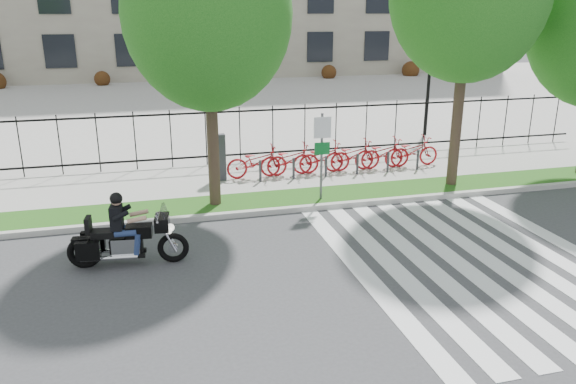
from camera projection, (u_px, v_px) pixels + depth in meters
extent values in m
plane|color=#3B3B3D|center=(263.00, 286.00, 11.47)|extent=(120.00, 120.00, 0.00)
cube|color=#B2B0A7|center=(231.00, 215.00, 15.22)|extent=(60.00, 0.20, 0.15)
cube|color=#1D5615|center=(226.00, 205.00, 16.00)|extent=(60.00, 1.50, 0.15)
cube|color=#9F9C95|center=(214.00, 180.00, 18.30)|extent=(60.00, 3.50, 0.15)
cube|color=#9F9C95|center=(176.00, 101.00, 34.45)|extent=(80.00, 34.00, 0.10)
cylinder|color=black|center=(428.00, 92.00, 24.32)|extent=(0.14, 0.14, 4.00)
cylinder|color=black|center=(432.00, 47.00, 23.74)|extent=(0.06, 0.70, 0.70)
sphere|color=white|center=(424.00, 44.00, 23.62)|extent=(0.36, 0.36, 0.36)
sphere|color=white|center=(439.00, 44.00, 23.79)|extent=(0.36, 0.36, 0.36)
cylinder|color=#3D2B21|center=(213.00, 137.00, 15.32)|extent=(0.32, 0.32, 3.83)
ellipsoid|color=#135416|center=(207.00, 13.00, 14.32)|extent=(4.37, 4.37, 5.02)
cylinder|color=#3D2B21|center=(457.00, 114.00, 17.05)|extent=(0.32, 0.32, 4.40)
cube|color=#2D2D33|center=(220.00, 157.00, 17.86)|extent=(0.35, 0.25, 1.50)
imported|color=#A8141A|center=(257.00, 162.00, 18.23)|extent=(2.00, 0.70, 1.05)
cylinder|color=#2D2D33|center=(260.00, 171.00, 17.82)|extent=(0.08, 0.08, 0.70)
imported|color=#A8141A|center=(290.00, 160.00, 18.49)|extent=(2.00, 0.70, 1.05)
cylinder|color=#2D2D33|center=(294.00, 169.00, 18.09)|extent=(0.08, 0.08, 0.70)
imported|color=#A8141A|center=(321.00, 157.00, 18.76)|extent=(2.00, 0.70, 1.05)
cylinder|color=#2D2D33|center=(326.00, 166.00, 18.35)|extent=(0.08, 0.08, 0.70)
imported|color=#A8141A|center=(352.00, 155.00, 19.03)|extent=(2.00, 0.70, 1.05)
cylinder|color=#2D2D33|center=(357.00, 164.00, 18.62)|extent=(0.08, 0.08, 0.70)
imported|color=#A8141A|center=(382.00, 153.00, 19.30)|extent=(2.00, 0.70, 1.05)
cylinder|color=#2D2D33|center=(388.00, 162.00, 18.89)|extent=(0.08, 0.08, 0.70)
imported|color=#A8141A|center=(411.00, 151.00, 19.56)|extent=(2.00, 0.70, 1.05)
cylinder|color=#2D2D33|center=(418.00, 160.00, 19.16)|extent=(0.08, 0.08, 0.70)
cylinder|color=#59595B|center=(322.00, 157.00, 15.94)|extent=(0.07, 0.07, 2.50)
cube|color=white|center=(323.00, 128.00, 15.64)|extent=(0.50, 0.03, 0.60)
cube|color=#0C6626|center=(322.00, 149.00, 15.82)|extent=(0.45, 0.03, 0.35)
torus|color=black|center=(173.00, 248.00, 12.46)|extent=(0.70, 0.21, 0.69)
torus|color=black|center=(84.00, 253.00, 12.21)|extent=(0.75, 0.24, 0.73)
cube|color=black|center=(162.00, 222.00, 12.25)|extent=(0.36, 0.58, 0.30)
cube|color=#26262B|center=(165.00, 212.00, 12.18)|extent=(0.21, 0.52, 0.31)
cube|color=silver|center=(126.00, 246.00, 12.29)|extent=(0.64, 0.41, 0.40)
cube|color=black|center=(139.00, 231.00, 12.23)|extent=(0.59, 0.40, 0.26)
cube|color=black|center=(108.00, 233.00, 12.15)|extent=(0.74, 0.44, 0.14)
cube|color=black|center=(88.00, 225.00, 12.03)|extent=(0.14, 0.35, 0.34)
cube|color=black|center=(88.00, 251.00, 11.90)|extent=(0.52, 0.22, 0.40)
cube|color=black|center=(93.00, 240.00, 12.46)|extent=(0.52, 0.22, 0.40)
cube|color=black|center=(116.00, 217.00, 12.07)|extent=(0.29, 0.43, 0.52)
sphere|color=tan|center=(116.00, 200.00, 11.95)|extent=(0.23, 0.23, 0.23)
sphere|color=black|center=(116.00, 199.00, 11.94)|extent=(0.27, 0.27, 0.27)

